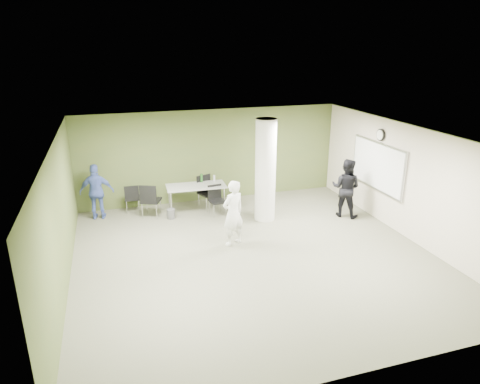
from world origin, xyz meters
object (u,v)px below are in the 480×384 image
object	(u,v)px
folding_table	(196,187)
woman_white	(233,213)
man_blue	(97,192)
man_black	(346,188)
chair_back_left	(150,198)

from	to	relation	value
folding_table	woman_white	world-z (taller)	woman_white
woman_white	man_blue	size ratio (longest dim) A/B	1.04
man_black	man_blue	xyz separation A→B (m)	(-6.63, 1.86, -0.05)
chair_back_left	man_black	world-z (taller)	man_black
chair_back_left	woman_white	bearing A→B (deg)	150.75
folding_table	woman_white	xyz separation A→B (m)	(0.39, -2.39, 0.06)
folding_table	man_blue	distance (m)	2.73
man_black	chair_back_left	bearing A→B (deg)	29.07
man_black	woman_white	bearing A→B (deg)	57.82
folding_table	chair_back_left	size ratio (longest dim) A/B	1.73
folding_table	man_black	xyz separation A→B (m)	(3.91, -1.57, 0.08)
man_blue	man_black	bearing A→B (deg)	172.22
chair_back_left	man_blue	world-z (taller)	man_blue
folding_table	man_black	bearing A→B (deg)	-19.08
folding_table	woman_white	size ratio (longest dim) A/B	1.05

